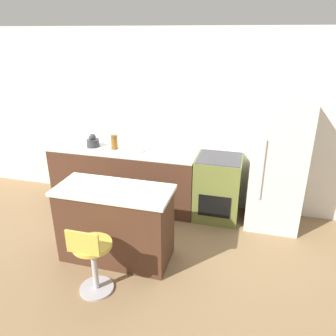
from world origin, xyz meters
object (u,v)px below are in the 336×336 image
(refrigerator, at_px, (277,165))
(stool_chair, at_px, (92,259))
(oven_range, at_px, (218,188))
(mixing_bowl, at_px, (139,147))
(kettle, at_px, (93,142))

(refrigerator, height_order, stool_chair, refrigerator)
(oven_range, relative_size, mixing_bowl, 4.56)
(mixing_bowl, bearing_deg, oven_range, 0.87)
(stool_chair, distance_m, mixing_bowl, 1.94)
(oven_range, distance_m, refrigerator, 0.87)
(refrigerator, relative_size, stool_chair, 2.16)
(refrigerator, relative_size, mixing_bowl, 8.79)
(refrigerator, distance_m, kettle, 2.67)
(kettle, height_order, mixing_bowl, kettle)
(oven_range, relative_size, stool_chair, 1.12)
(refrigerator, relative_size, kettle, 8.90)
(oven_range, height_order, kettle, kettle)
(stool_chair, height_order, kettle, kettle)
(oven_range, height_order, mixing_bowl, mixing_bowl)
(stool_chair, relative_size, kettle, 4.12)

